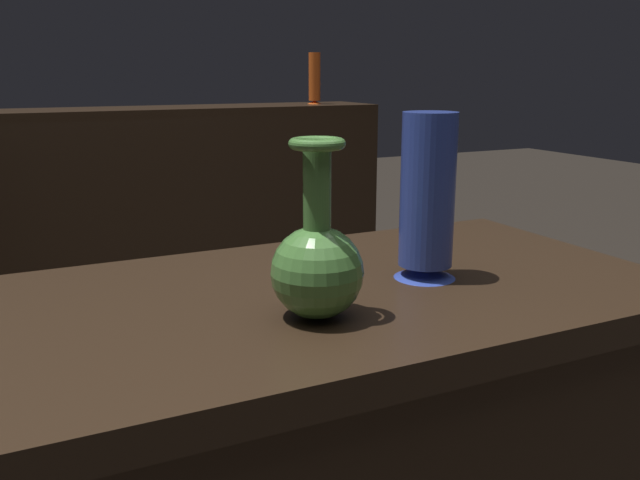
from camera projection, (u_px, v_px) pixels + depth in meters
back_display_shelf at (111, 218)px, 3.12m from camera, size 2.60×0.40×0.99m
vase_centerpiece at (317, 262)px, 0.98m from camera, size 0.14×0.14×0.26m
vase_tall_behind at (427, 199)px, 1.16m from camera, size 0.11×0.11×0.29m
shelf_vase_far_right at (315, 79)px, 3.41m from camera, size 0.07×0.07×0.25m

